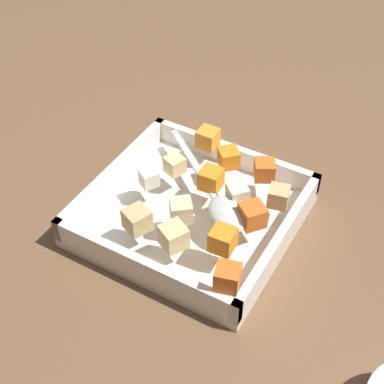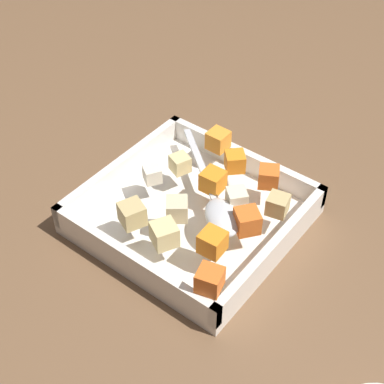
{
  "view_description": "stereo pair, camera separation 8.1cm",
  "coord_description": "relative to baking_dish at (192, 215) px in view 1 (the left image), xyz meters",
  "views": [
    {
      "loc": [
        0.28,
        -0.5,
        0.62
      ],
      "look_at": [
        -0.01,
        0.01,
        0.06
      ],
      "focal_mm": 54.6,
      "sensor_mm": 36.0,
      "label": 1
    },
    {
      "loc": [
        0.35,
        -0.45,
        0.62
      ],
      "look_at": [
        -0.01,
        0.01,
        0.06
      ],
      "focal_mm": 54.6,
      "sensor_mm": 36.0,
      "label": 2
    }
  ],
  "objects": [
    {
      "name": "potato_chunk_corner_ne",
      "position": [
        0.11,
        0.05,
        0.05
      ],
      "size": [
        0.03,
        0.03,
        0.03
      ],
      "primitive_type": "cube",
      "rotation": [
        0.0,
        0.0,
        1.79
      ],
      "color": "tan",
      "rests_on": "baking_dish"
    },
    {
      "name": "carrot_chunk_back_center",
      "position": [
        0.09,
        -0.0,
        0.05
      ],
      "size": [
        0.04,
        0.04,
        0.03
      ],
      "primitive_type": "cube",
      "rotation": [
        0.0,
        0.0,
        5.62
      ],
      "color": "orange",
      "rests_on": "baking_dish"
    },
    {
      "name": "parsnip_chunk_front_center",
      "position": [
        -0.07,
        -0.01,
        0.05
      ],
      "size": [
        0.03,
        0.03,
        0.02
      ],
      "primitive_type": "cube",
      "rotation": [
        0.0,
        0.0,
        5.72
      ],
      "color": "silver",
      "rests_on": "baking_dish"
    },
    {
      "name": "carrot_chunk_under_handle",
      "position": [
        0.01,
        0.09,
        0.05
      ],
      "size": [
        0.04,
        0.04,
        0.03
      ],
      "primitive_type": "cube",
      "rotation": [
        0.0,
        0.0,
        5.49
      ],
      "color": "orange",
      "rests_on": "baking_dish"
    },
    {
      "name": "potato_chunk_heap_top",
      "position": [
        0.06,
        0.02,
        0.05
      ],
      "size": [
        0.04,
        0.04,
        0.03
      ],
      "primitive_type": "cube",
      "rotation": [
        0.0,
        0.0,
        5.58
      ],
      "color": "beige",
      "rests_on": "baking_dish"
    },
    {
      "name": "potato_chunk_corner_sw",
      "position": [
        -0.03,
        -0.09,
        0.05
      ],
      "size": [
        0.04,
        0.04,
        0.03
      ],
      "primitive_type": "cube",
      "rotation": [
        0.0,
        0.0,
        5.88
      ],
      "color": "tan",
      "rests_on": "baking_dish"
    },
    {
      "name": "carrot_chunk_near_spoon",
      "position": [
        0.11,
        -0.11,
        0.05
      ],
      "size": [
        0.04,
        0.04,
        0.03
      ],
      "primitive_type": "cube",
      "rotation": [
        0.0,
        0.0,
        1.83
      ],
      "color": "orange",
      "rests_on": "baking_dish"
    },
    {
      "name": "potato_chunk_corner_nw",
      "position": [
        0.02,
        -0.09,
        0.05
      ],
      "size": [
        0.04,
        0.04,
        0.03
      ],
      "primitive_type": "cube",
      "rotation": [
        0.0,
        0.0,
        4.22
      ],
      "color": "#E0CC89",
      "rests_on": "baking_dish"
    },
    {
      "name": "serving_spoon",
      "position": [
        0.05,
        -0.0,
        0.04
      ],
      "size": [
        0.21,
        0.17,
        0.02
      ],
      "rotation": [
        0.0,
        0.0,
        2.48
      ],
      "color": "silver",
      "rests_on": "baking_dish"
    },
    {
      "name": "potato_chunk_far_right",
      "position": [
        0.01,
        -0.04,
        0.05
      ],
      "size": [
        0.04,
        0.04,
        0.03
      ],
      "primitive_type": "cube",
      "rotation": [
        0.0,
        0.0,
        5.38
      ],
      "color": "beige",
      "rests_on": "baking_dish"
    },
    {
      "name": "carrot_chunk_corner_se",
      "position": [
        0.08,
        -0.06,
        0.05
      ],
      "size": [
        0.03,
        0.03,
        0.03
      ],
      "primitive_type": "cube",
      "rotation": [
        0.0,
        0.0,
        4.77
      ],
      "color": "orange",
      "rests_on": "baking_dish"
    },
    {
      "name": "potato_chunk_mid_right",
      "position": [
        -0.05,
        0.04,
        0.05
      ],
      "size": [
        0.03,
        0.03,
        0.03
      ],
      "primitive_type": "cube",
      "rotation": [
        0.0,
        0.0,
        4.34
      ],
      "color": "#E0CC89",
      "rests_on": "baking_dish"
    },
    {
      "name": "baking_dish",
      "position": [
        0.0,
        0.0,
        0.0
      ],
      "size": [
        0.28,
        0.27,
        0.05
      ],
      "color": "white",
      "rests_on": "ground_plane"
    },
    {
      "name": "carrot_chunk_rim_edge",
      "position": [
        0.07,
        0.09,
        0.05
      ],
      "size": [
        0.04,
        0.04,
        0.03
      ],
      "primitive_type": "cube",
      "rotation": [
        0.0,
        0.0,
        5.23
      ],
      "color": "orange",
      "rests_on": "baking_dish"
    },
    {
      "name": "ground_plane",
      "position": [
        0.01,
        -0.01,
        -0.01
      ],
      "size": [
        4.0,
        4.0,
        0.0
      ],
      "primitive_type": "plane",
      "color": "brown"
    },
    {
      "name": "carrot_chunk_near_right",
      "position": [
        0.01,
        0.03,
        0.05
      ],
      "size": [
        0.03,
        0.03,
        0.03
      ],
      "primitive_type": "cube",
      "rotation": [
        0.0,
        0.0,
        3.19
      ],
      "color": "orange",
      "rests_on": "baking_dish"
    },
    {
      "name": "carrot_chunk_heap_side",
      "position": [
        -0.04,
        0.11,
        0.05
      ],
      "size": [
        0.03,
        0.03,
        0.03
      ],
      "primitive_type": "cube",
      "rotation": [
        0.0,
        0.0,
        6.27
      ],
      "color": "orange",
      "rests_on": "baking_dish"
    }
  ]
}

